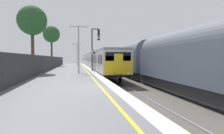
{
  "coord_description": "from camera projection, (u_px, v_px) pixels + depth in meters",
  "views": [
    {
      "loc": [
        -1.77,
        -11.25,
        1.65
      ],
      "look_at": [
        1.37,
        5.9,
        0.9
      ],
      "focal_mm": 32.16,
      "sensor_mm": 36.0,
      "label": 1
    }
  ],
  "objects": [
    {
      "name": "speed_limit_sign",
      "position": [
        94.0,
        58.0,
        21.96
      ],
      "size": [
        0.59,
        0.08,
        2.58
      ],
      "color": "#59595B",
      "rests_on": "ground"
    },
    {
      "name": "freight_train_adjacent_track",
      "position": [
        149.0,
        59.0,
        21.63
      ],
      "size": [
        2.6,
        27.33,
        4.7
      ],
      "color": "#232326",
      "rests_on": "ground"
    },
    {
      "name": "background_tree_centre",
      "position": [
        32.0,
        22.0,
        23.08
      ],
      "size": [
        3.38,
        3.38,
        7.73
      ],
      "color": "#473323",
      "rests_on": "ground"
    },
    {
      "name": "signal_gantry",
      "position": [
        94.0,
        45.0,
        25.61
      ],
      "size": [
        1.1,
        0.24,
        5.45
      ],
      "color": "#47474C",
      "rests_on": "ground"
    },
    {
      "name": "platform_lamp_mid",
      "position": [
        79.0,
        45.0,
        21.92
      ],
      "size": [
        2.0,
        0.2,
        5.21
      ],
      "color": "#93999E",
      "rests_on": "ground"
    },
    {
      "name": "commuter_train_at_platform",
      "position": [
        92.0,
        60.0,
        47.83
      ],
      "size": [
        2.83,
        60.6,
        3.81
      ],
      "color": "#B7B7BC",
      "rests_on": "ground"
    },
    {
      "name": "background_tree_left",
      "position": [
        51.0,
        35.0,
        43.97
      ],
      "size": [
        3.66,
        3.66,
        8.79
      ],
      "color": "#473323",
      "rests_on": "ground"
    },
    {
      "name": "ground",
      "position": [
        151.0,
        96.0,
        11.94
      ],
      "size": [
        17.4,
        110.0,
        1.21
      ],
      "color": "slate"
    },
    {
      "name": "platform_back_fence",
      "position": [
        4.0,
        70.0,
        10.42
      ],
      "size": [
        0.07,
        99.0,
        1.98
      ],
      "color": "#282B2D",
      "rests_on": "ground"
    },
    {
      "name": "platform_lamp_far",
      "position": [
        77.0,
        52.0,
        44.1
      ],
      "size": [
        2.0,
        0.2,
        4.92
      ],
      "color": "#93999E",
      "rests_on": "ground"
    }
  ]
}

